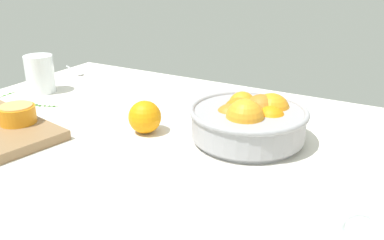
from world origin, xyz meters
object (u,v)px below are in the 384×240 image
(orange_half_0, at_px, (17,114))
(loose_orange_1, at_px, (145,117))
(spoon, at_px, (76,71))
(fruit_bowl, at_px, (250,120))
(juice_glass, at_px, (40,76))

(orange_half_0, height_order, loose_orange_1, loose_orange_1)
(spoon, bearing_deg, fruit_bowl, -17.68)
(juice_glass, xyz_separation_m, loose_orange_1, (0.46, -0.10, -0.01))
(juice_glass, bearing_deg, orange_half_0, -51.75)
(juice_glass, xyz_separation_m, orange_half_0, (0.19, -0.24, -0.01))
(fruit_bowl, relative_size, loose_orange_1, 3.40)
(juice_glass, height_order, loose_orange_1, juice_glass)
(fruit_bowl, bearing_deg, spoon, 162.32)
(fruit_bowl, xyz_separation_m, orange_half_0, (-0.50, -0.22, -0.00))
(fruit_bowl, relative_size, juice_glass, 2.33)
(juice_glass, xyz_separation_m, spoon, (-0.07, 0.22, -0.05))
(fruit_bowl, distance_m, orange_half_0, 0.55)
(juice_glass, relative_size, spoon, 0.75)
(juice_glass, bearing_deg, loose_orange_1, -12.44)
(fruit_bowl, xyz_separation_m, spoon, (-0.77, 0.24, -0.04))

